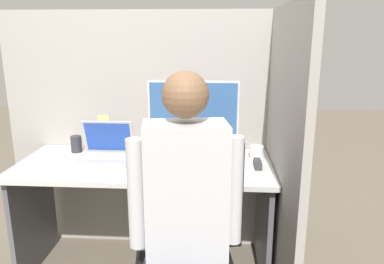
{
  "coord_description": "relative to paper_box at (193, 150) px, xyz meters",
  "views": [
    {
      "loc": [
        0.45,
        -1.86,
        1.54
      ],
      "look_at": [
        0.31,
        0.17,
        1.01
      ],
      "focal_mm": 35.0,
      "sensor_mm": 36.0,
      "label": 1
    }
  ],
  "objects": [
    {
      "name": "cubicle_panel_back",
      "position": [
        -0.3,
        0.21,
        0.05
      ],
      "size": [
        2.09,
        0.05,
        1.7
      ],
      "color": "gray",
      "rests_on": "ground"
    },
    {
      "name": "cubicle_panel_right",
      "position": [
        0.52,
        -0.22,
        0.05
      ],
      "size": [
        0.04,
        1.32,
        1.7
      ],
      "color": "gray",
      "rests_on": "ground"
    },
    {
      "name": "desk",
      "position": [
        -0.3,
        -0.16,
        -0.22
      ],
      "size": [
        1.59,
        0.68,
        0.76
      ],
      "color": "#B7B7B2",
      "rests_on": "ground"
    },
    {
      "name": "paper_box",
      "position": [
        0.0,
        0.0,
        0.0
      ],
      "size": [
        0.32,
        0.24,
        0.08
      ],
      "color": "orange",
      "rests_on": "desk"
    },
    {
      "name": "monitor",
      "position": [
        0.0,
        0.0,
        0.26
      ],
      "size": [
        0.58,
        0.17,
        0.42
      ],
      "color": "#B2B2B7",
      "rests_on": "paper_box"
    },
    {
      "name": "laptop",
      "position": [
        -0.56,
        -0.09,
        0.01
      ],
      "size": [
        0.34,
        0.24,
        0.24
      ],
      "color": "#99999E",
      "rests_on": "desk"
    },
    {
      "name": "mouse",
      "position": [
        -0.3,
        -0.2,
        -0.02
      ],
      "size": [
        0.06,
        0.05,
        0.04
      ],
      "color": "gray",
      "rests_on": "desk"
    },
    {
      "name": "stapler",
      "position": [
        0.4,
        -0.19,
        -0.02
      ],
      "size": [
        0.04,
        0.12,
        0.04
      ],
      "color": "#2D2D33",
      "rests_on": "desk"
    },
    {
      "name": "carrot_toy",
      "position": [
        -0.24,
        -0.38,
        -0.02
      ],
      "size": [
        0.04,
        0.12,
        0.04
      ],
      "color": "orange",
      "rests_on": "desk"
    },
    {
      "name": "office_chair",
      "position": [
        0.04,
        -0.82,
        -0.25
      ],
      "size": [
        0.54,
        0.58,
        1.04
      ],
      "color": "black",
      "rests_on": "ground"
    },
    {
      "name": "person",
      "position": [
        0.02,
        -0.98,
        0.01
      ],
      "size": [
        0.48,
        0.5,
        1.4
      ],
      "color": "#282D4C",
      "rests_on": "ground"
    },
    {
      "name": "coffee_mug",
      "position": [
        0.41,
        -0.02,
        -0.0
      ],
      "size": [
        0.09,
        0.09,
        0.08
      ],
      "color": "white",
      "rests_on": "desk"
    },
    {
      "name": "pen_cup",
      "position": [
        -0.8,
        0.04,
        0.01
      ],
      "size": [
        0.07,
        0.07,
        0.11
      ],
      "color": "#28282D",
      "rests_on": "desk"
    }
  ]
}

